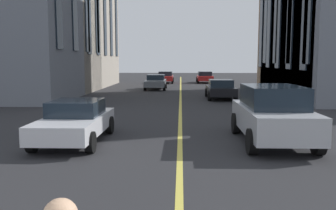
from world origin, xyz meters
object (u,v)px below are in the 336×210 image
Objects in this scene: car_black_near at (220,89)px; car_silver_far at (272,114)px; car_white_parked_a at (75,121)px; car_red_parked_b at (205,77)px; car_grey_trailing at (156,82)px; car_red_oncoming at (165,77)px.

car_black_near is 0.94× the size of car_silver_far.
car_silver_far is (-13.95, -0.19, 0.27)m from car_black_near.
car_white_parked_a is 33.31m from car_red_parked_b.
car_white_parked_a is 1.00× the size of car_grey_trailing.
car_black_near is at bearing 179.72° from car_red_parked_b.
car_grey_trailing is at bearing -2.93° from car_white_parked_a.
car_grey_trailing is at bearing 153.04° from car_red_parked_b.
car_white_parked_a is 1.00× the size of car_black_near.
car_red_parked_b is 32.66m from car_silver_far.
car_red_oncoming is 18.86m from car_black_near.
car_white_parked_a is (-32.26, 1.63, 0.00)m from car_red_oncoming.
car_white_parked_a is 15.34m from car_black_near.
car_grey_trailing is (-9.85, 0.49, 0.00)m from car_red_oncoming.
car_silver_far is 1.07× the size of car_grey_trailing.
car_red_oncoming is at bearing 95.19° from car_red_parked_b.
car_white_parked_a is at bearing 90.35° from car_silver_far.
car_white_parked_a is at bearing 168.96° from car_red_parked_b.
car_silver_far is at bearing -171.45° from car_red_oncoming.
car_white_parked_a is 1.00× the size of car_red_parked_b.
car_red_parked_b is 11.54m from car_grey_trailing.
car_red_oncoming is at bearing 8.55° from car_silver_far.
car_white_parked_a is 0.94× the size of car_silver_far.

